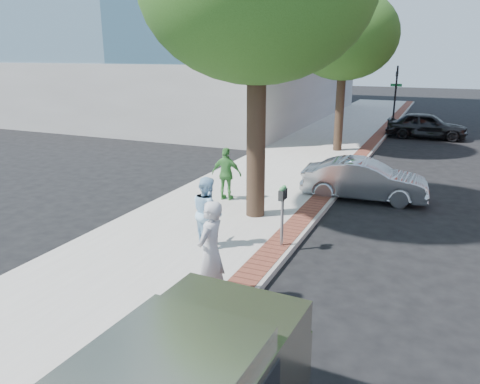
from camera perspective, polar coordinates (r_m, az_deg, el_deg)
The scene contains 13 objects.
ground at distance 11.52m, azimuth 1.08°, elevation -6.74°, with size 120.00×120.00×0.00m, color black.
sidewalk at distance 19.15m, azimuth 6.22°, elevation 2.95°, with size 5.00×60.00×0.15m, color #9E9991.
brick_strip at distance 18.61m, azimuth 12.70°, elevation 2.49°, with size 0.60×60.00×0.01m, color brown.
curb at distance 18.57m, azimuth 13.74°, elevation 2.13°, with size 0.10×60.00×0.15m, color gray.
office_base at distance 36.15m, azimuth -4.55°, elevation 12.49°, with size 18.20×22.20×4.00m, color gray.
signal_near at distance 32.00m, azimuth 18.45°, elevation 11.63°, with size 0.70×0.15×3.80m.
tree_far at distance 22.25m, azimuth 12.57°, elevation 18.12°, with size 4.80×4.80×7.14m.
parking_meter at distance 10.91m, azimuth 5.21°, elevation -1.39°, with size 0.12×0.32×1.47m.
person_gray at distance 8.57m, azimuth -3.62°, elevation -7.23°, with size 0.70×0.46×1.91m, color #ABACB0.
person_officer at distance 10.97m, azimuth -4.00°, elevation -2.42°, with size 0.82×0.64×1.69m, color #9ACCEE.
person_green at distance 14.46m, azimuth -1.65°, elevation 2.22°, with size 0.96×0.40×1.64m, color #459443.
sedan_silver at distance 15.55m, azimuth 14.90°, elevation 1.45°, with size 1.37×3.93×1.29m, color #A5A7AC.
bg_car at distance 28.02m, azimuth 21.79°, elevation 7.55°, with size 1.70×4.23×1.44m, color black.
Camera 1 is at (4.07, -9.76, 4.56)m, focal length 35.00 mm.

